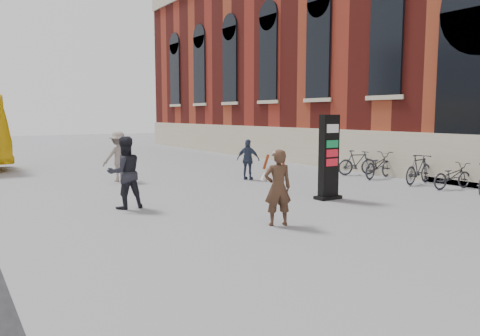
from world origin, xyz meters
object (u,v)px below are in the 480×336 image
woman (278,187)px  pedestrian_c (248,160)px  info_pylon (329,157)px  bike_7 (357,163)px  pedestrian_b (119,157)px  bike_4 (452,176)px  pedestrian_a (125,173)px  bike_5 (419,169)px  bike_6 (378,165)px

woman → pedestrian_c: 7.38m
info_pylon → bike_7: 5.95m
pedestrian_b → bike_4: size_ratio=1.11×
pedestrian_a → bike_4: bearing=164.3°
pedestrian_b → bike_7: size_ratio=1.08×
bike_5 → pedestrian_a: bearing=72.9°
bike_6 → bike_7: bike_7 is taller
pedestrian_a → bike_5: 10.37m
woman → pedestrian_c: bearing=-98.5°
bike_4 → pedestrian_c: bearing=47.1°
pedestrian_a → pedestrian_b: (1.46, 5.01, -0.03)m
pedestrian_b → bike_5: pedestrian_b is taller
info_pylon → bike_4: size_ratio=1.48×
pedestrian_c → bike_5: bearing=-170.3°
pedestrian_a → info_pylon: bearing=160.2°
info_pylon → pedestrian_c: info_pylon is taller
pedestrian_c → bike_6: bearing=-154.9°
pedestrian_c → bike_5: pedestrian_c is taller
bike_7 → info_pylon: bearing=143.3°
pedestrian_c → bike_4: (4.53, -5.49, -0.33)m
pedestrian_b → pedestrian_a: bearing=68.8°
pedestrian_a → bike_4: pedestrian_a is taller
pedestrian_c → bike_4: bearing=-178.1°
woman → bike_7: size_ratio=1.00×
pedestrian_b → woman: bearing=90.2°
woman → pedestrian_a: 4.30m
pedestrian_b → bike_4: pedestrian_b is taller
pedestrian_b → bike_4: 11.70m
bike_5 → pedestrian_b: bearing=44.6°
info_pylon → bike_4: (4.80, -0.82, -0.79)m
pedestrian_c → pedestrian_a: bearing=78.6°
woman → pedestrian_c: (3.50, 6.49, -0.11)m
woman → bike_5: woman is taller
pedestrian_c → bike_4: pedestrian_c is taller
info_pylon → bike_5: info_pylon is taller
bike_4 → bike_5: (0.00, 1.31, 0.09)m
bike_5 → bike_6: bike_5 is taller
pedestrian_c → bike_7: size_ratio=0.90×
info_pylon → woman: info_pylon is taller
bike_6 → woman: bearing=103.8°
info_pylon → pedestrian_c: size_ratio=1.61×
bike_6 → bike_5: bearing=166.4°
pedestrian_a → pedestrian_b: bearing=-107.4°
pedestrian_b → bike_4: bearing=134.0°
info_pylon → pedestrian_a: bearing=160.9°
pedestrian_a → pedestrian_c: 6.41m
info_pylon → pedestrian_b: 7.95m
bike_4 → bike_5: bike_5 is taller
pedestrian_a → bike_7: (10.28, 1.58, -0.44)m
pedestrian_a → bike_7: 10.41m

